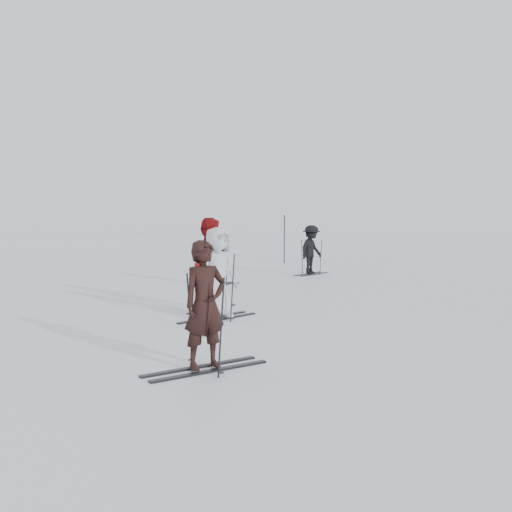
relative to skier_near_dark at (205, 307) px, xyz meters
The scene contains 12 objects.
ground 5.75m from the skier_near_dark, 121.90° to the left, with size 120.00×120.00×0.00m, color silver.
skier_near_dark is the anchor object (origin of this frame).
skier_red 4.72m from the skier_near_dark, 126.33° to the left, with size 0.92×0.72×1.90m, color maroon.
skier_grey 3.62m from the skier_near_dark, 124.29° to the left, with size 0.84×0.55×1.72m, color silver.
skier_uphill_left 8.94m from the skier_near_dark, 126.23° to the left, with size 0.88×0.37×1.50m, color black.
skier_uphill_far 12.22m from the skier_near_dark, 111.09° to the left, with size 1.05×0.60×1.63m, color black.
skis_near_dark 0.18m from the skier_near_dark, ahead, with size 0.91×1.72×1.26m, color black, non-canonical shape.
skis_red 4.73m from the skier_near_dark, 126.33° to the left, with size 0.81×1.54×1.12m, color black, non-canonical shape.
skis_grey 3.62m from the skier_near_dark, 124.29° to the left, with size 0.95×1.79×1.31m, color black, non-canonical shape.
skis_uphill_left 8.94m from the skier_near_dark, 126.23° to the left, with size 0.87×1.64×1.20m, color black, non-canonical shape.
skis_uphill_far 12.22m from the skier_near_dark, 111.09° to the left, with size 0.89×1.67×1.22m, color black, non-canonical shape.
piste_marker 16.61m from the skier_near_dark, 116.64° to the left, with size 0.04×0.04×2.01m, color black.
Camera 1 is at (7.44, -10.48, 1.96)m, focal length 40.00 mm.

